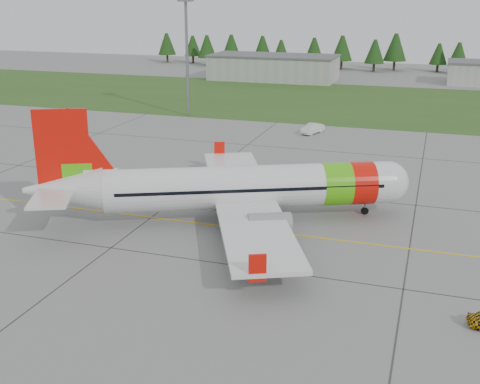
% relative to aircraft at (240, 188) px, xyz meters
% --- Properties ---
extents(ground, '(320.00, 320.00, 0.00)m').
position_rel_aircraft_xyz_m(ground, '(6.41, -10.39, -3.28)').
color(ground, gray).
rests_on(ground, ground).
extents(aircraft, '(35.49, 33.68, 11.37)m').
position_rel_aircraft_xyz_m(aircraft, '(0.00, 0.00, 0.00)').
color(aircraft, silver).
rests_on(aircraft, ground).
extents(service_van, '(2.14, 2.08, 4.79)m').
position_rel_aircraft_xyz_m(service_van, '(-1.06, 40.22, -0.88)').
color(service_van, silver).
rests_on(service_van, ground).
extents(grass_strip, '(320.00, 50.00, 0.03)m').
position_rel_aircraft_xyz_m(grass_strip, '(6.41, 71.61, -3.27)').
color(grass_strip, '#30561E').
rests_on(grass_strip, ground).
extents(taxi_guideline, '(120.00, 0.25, 0.02)m').
position_rel_aircraft_xyz_m(taxi_guideline, '(6.41, -2.39, -3.27)').
color(taxi_guideline, gold).
rests_on(taxi_guideline, ground).
extents(hangar_west, '(32.00, 14.00, 6.00)m').
position_rel_aircraft_xyz_m(hangar_west, '(-23.59, 99.61, -0.28)').
color(hangar_west, '#A8A8A3').
rests_on(hangar_west, ground).
extents(floodlight_mast, '(0.50, 0.50, 20.00)m').
position_rel_aircraft_xyz_m(floodlight_mast, '(-25.59, 47.61, 6.72)').
color(floodlight_mast, slate).
rests_on(floodlight_mast, ground).
extents(treeline, '(160.00, 8.00, 10.00)m').
position_rel_aircraft_xyz_m(treeline, '(6.41, 127.61, 1.72)').
color(treeline, '#1C3F14').
rests_on(treeline, ground).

